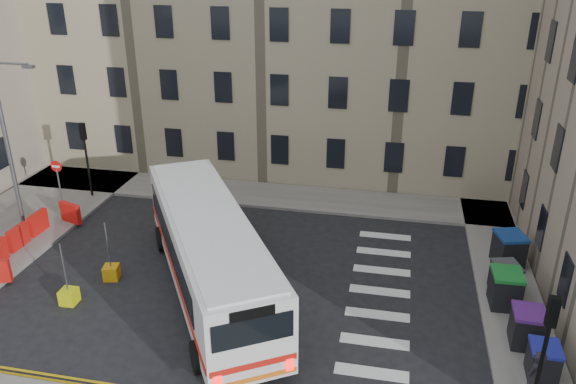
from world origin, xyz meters
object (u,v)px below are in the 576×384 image
(wheelie_bin_b, at_px, (527,327))
(pedestrian, at_px, (534,378))
(bus, at_px, (209,249))
(wheelie_bin_a, at_px, (543,361))
(streetlamp, at_px, (8,148))
(wheelie_bin_e, at_px, (509,249))
(wheelie_bin_d, at_px, (505,278))
(bollard_yellow, at_px, (112,272))
(bollard_chevron, at_px, (69,296))
(wheelie_bin_c, at_px, (505,288))

(wheelie_bin_b, height_order, pedestrian, pedestrian)
(bus, xyz_separation_m, wheelie_bin_a, (11.83, -2.64, -1.20))
(wheelie_bin_a, height_order, wheelie_bin_b, wheelie_bin_b)
(streetlamp, distance_m, wheelie_bin_e, 22.53)
(wheelie_bin_d, xyz_separation_m, pedestrian, (-0.10, -6.13, 0.34))
(bollard_yellow, bearing_deg, wheelie_bin_e, 14.92)
(wheelie_bin_b, distance_m, wheelie_bin_d, 3.23)
(wheelie_bin_a, relative_size, wheelie_bin_d, 0.89)
(streetlamp, xyz_separation_m, wheelie_bin_d, (21.78, -0.81, -3.58))
(bus, height_order, wheelie_bin_a, bus)
(bollard_yellow, relative_size, bollard_chevron, 1.00)
(wheelie_bin_c, height_order, bollard_chevron, wheelie_bin_c)
(bollard_yellow, height_order, bollard_chevron, same)
(wheelie_bin_c, distance_m, wheelie_bin_d, 0.97)
(pedestrian, bearing_deg, wheelie_bin_d, -133.54)
(bus, relative_size, bollard_chevron, 19.93)
(wheelie_bin_b, distance_m, bollard_yellow, 16.00)
(streetlamp, distance_m, wheelie_bin_b, 22.66)
(wheelie_bin_d, distance_m, bollard_chevron, 16.96)
(bus, relative_size, pedestrian, 6.32)
(bus, bearing_deg, streetlamp, 132.73)
(wheelie_bin_b, xyz_separation_m, bollard_chevron, (-16.71, -0.80, -0.51))
(streetlamp, bearing_deg, bus, -16.09)
(streetlamp, height_order, wheelie_bin_d, streetlamp)
(bollard_chevron, bearing_deg, pedestrian, -7.34)
(wheelie_bin_c, xyz_separation_m, bollard_yellow, (-15.58, -1.12, -0.56))
(streetlamp, bearing_deg, pedestrian, -17.76)
(wheelie_bin_c, distance_m, wheelie_bin_e, 3.23)
(streetlamp, relative_size, wheelie_bin_b, 6.20)
(wheelie_bin_c, height_order, bollard_yellow, wheelie_bin_c)
(wheelie_bin_a, bearing_deg, wheelie_bin_b, 99.78)
(streetlamp, distance_m, wheelie_bin_a, 23.23)
(pedestrian, xyz_separation_m, bollard_yellow, (-15.62, 4.05, -0.80))
(bus, distance_m, bollard_chevron, 5.67)
(wheelie_bin_c, xyz_separation_m, wheelie_bin_e, (0.58, 3.18, 0.01))
(wheelie_bin_b, bearing_deg, wheelie_bin_a, -79.98)
(wheelie_bin_b, distance_m, wheelie_bin_c, 2.29)
(streetlamp, relative_size, bollard_yellow, 13.57)
(wheelie_bin_a, distance_m, wheelie_bin_e, 7.05)
(bollard_yellow, bearing_deg, pedestrian, -14.53)
(streetlamp, relative_size, bollard_chevron, 13.57)
(wheelie_bin_b, height_order, wheelie_bin_c, wheelie_bin_c)
(wheelie_bin_c, relative_size, bollard_yellow, 2.33)
(wheelie_bin_a, xyz_separation_m, wheelie_bin_d, (-0.47, 4.83, 0.02))
(bollard_yellow, bearing_deg, bollard_chevron, -111.25)
(wheelie_bin_d, relative_size, pedestrian, 0.69)
(streetlamp, xyz_separation_m, pedestrian, (21.68, -6.95, -3.24))
(wheelie_bin_b, xyz_separation_m, wheelie_bin_e, (0.20, 5.44, 0.06))
(streetlamp, height_order, pedestrian, streetlamp)
(streetlamp, height_order, wheelie_bin_b, streetlamp)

